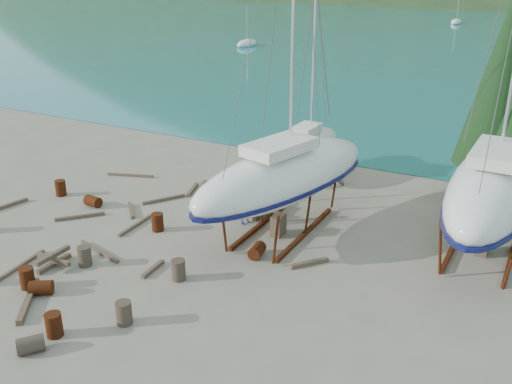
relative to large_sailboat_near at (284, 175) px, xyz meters
The scene contains 38 objects.
ground 6.08m from the large_sailboat_near, 124.39° to the right, with size 600.00×600.00×0.00m, color #6C6755.
cypress_back_left 13.03m from the large_sailboat_near, 50.23° to the left, with size 4.14×4.14×11.50m.
moored_boat_left 64.70m from the large_sailboat_near, 120.72° to the left, with size 2.00×5.00×6.05m.
moored_boat_far 106.19m from the large_sailboat_near, 95.96° to the left, with size 2.00×5.00×6.05m.
large_sailboat_near is the anchor object (origin of this frame).
large_sailboat_far 9.22m from the large_sailboat_near, 16.70° to the left, with size 3.74×12.02×18.88m.
small_sailboat_shore 8.03m from the large_sailboat_near, 105.26° to the left, with size 2.37×7.03×11.16m.
worker 2.77m from the large_sailboat_near, behind, with size 0.71×0.47×1.95m, color navy.
drum_1 13.05m from the large_sailboat_near, 105.22° to the right, with size 0.58×0.58×0.88m, color #2D2823.
drum_2 10.71m from the large_sailboat_near, 167.99° to the right, with size 0.58×0.58×0.88m, color #57240E.
drum_3 12.05m from the large_sailboat_near, 106.48° to the right, with size 0.58×0.58×0.88m, color #57240E.
drum_4 6.56m from the large_sailboat_near, 100.86° to the left, with size 0.58×0.58×0.88m, color #57240E.
drum_5 6.86m from the large_sailboat_near, 105.95° to the right, with size 0.58×0.58×0.88m, color #2D2823.
drum_6 3.91m from the large_sailboat_near, 87.39° to the right, with size 0.58×0.58×0.88m, color #57240E.
drum_8 13.18m from the large_sailboat_near, behind, with size 0.58×0.58×0.88m, color #57240E.
drum_9 6.89m from the large_sailboat_near, 157.08° to the left, with size 0.58×0.58×0.88m, color #2D2823.
drum_10 11.91m from the large_sailboat_near, 125.01° to the right, with size 0.58×0.58×0.88m, color #57240E.
drum_11 5.04m from the large_sailboat_near, 161.05° to the left, with size 0.58×0.58×0.88m, color #2D2823.
drum_12 11.56m from the large_sailboat_near, 121.20° to the right, with size 0.58×0.58×0.88m, color #57240E.
drum_14 6.54m from the large_sailboat_near, 151.72° to the right, with size 0.58×0.58×0.88m, color #57240E.
drum_16 9.60m from the large_sailboat_near, 130.05° to the right, with size 0.58×0.58×0.88m, color #2D2823.
drum_17 10.05m from the large_sailboat_near, 99.98° to the right, with size 0.58×0.58×0.88m, color #2D2823.
timber_1 4.51m from the large_sailboat_near, 45.58° to the right, with size 0.19×1.78×0.19m, color brown.
timber_3 12.24m from the large_sailboat_near, 134.09° to the right, with size 0.15×2.89×0.15m, color brown.
timber_4 8.60m from the large_sailboat_near, 167.49° to the right, with size 0.17×1.97×0.17m, color brown.
timber_5 9.08m from the large_sailboat_near, 135.99° to the right, with size 0.16×2.79×0.16m, color brown.
timber_6 8.34m from the large_sailboat_near, 90.77° to the left, with size 0.19×2.14×0.19m, color brown.
timber_7 7.42m from the large_sailboat_near, 117.09° to the right, with size 0.17×1.49×0.17m, color brown.
timber_8 7.61m from the large_sailboat_near, 162.27° to the left, with size 0.19×1.81×0.19m, color brown.
timber_9 11.81m from the large_sailboat_near, 123.39° to the left, with size 0.15×2.29×0.15m, color brown.
timber_10 7.85m from the large_sailboat_near, behind, with size 0.16×2.44×0.16m, color brown.
timber_11 7.77m from the large_sailboat_near, 154.88° to the right, with size 0.15×2.58×0.15m, color brown.
timber_12 10.73m from the large_sailboat_near, 159.59° to the right, with size 0.17×2.46×0.17m, color brown.
timber_14 15.18m from the large_sailboat_near, 161.58° to the right, with size 0.18×2.91×0.18m, color brown.
timber_15 11.97m from the large_sailboat_near, 168.41° to the left, with size 0.15×2.87×0.15m, color brown.
timber_16 12.16m from the large_sailboat_near, 119.33° to the right, with size 0.23×3.04×0.23m, color brown.
timber_pile_fore 10.86m from the large_sailboat_near, 132.46° to the right, with size 1.80×1.80×0.60m.
timber_pile_aft 3.30m from the large_sailboat_near, 147.64° to the left, with size 1.80×1.80×0.60m.
Camera 1 is at (13.68, -18.13, 12.11)m, focal length 40.00 mm.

